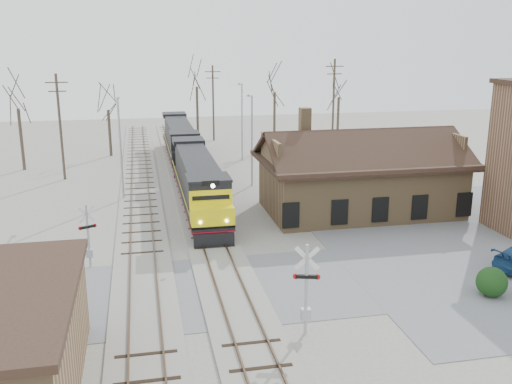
{
  "coord_description": "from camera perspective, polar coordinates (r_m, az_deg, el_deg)",
  "views": [
    {
      "loc": [
        -4.29,
        -27.76,
        12.87
      ],
      "look_at": [
        3.3,
        9.0,
        2.79
      ],
      "focal_mm": 40.0,
      "sensor_mm": 36.0,
      "label": 1
    }
  ],
  "objects": [
    {
      "name": "tree_d",
      "position": [
        70.69,
        1.88,
        10.84
      ],
      "size": [
        4.42,
        4.42,
        10.82
      ],
      "color": "#382D23",
      "rests_on": "ground"
    },
    {
      "name": "utility_pole_b",
      "position": [
        74.73,
        -4.3,
        8.99
      ],
      "size": [
        2.0,
        0.24,
        9.67
      ],
      "color": "#382D23",
      "rests_on": "ground"
    },
    {
      "name": "locomotive_trailing",
      "position": [
        62.83,
        -7.61,
        5.11
      ],
      "size": [
        2.8,
        18.77,
        3.94
      ],
      "color": "black",
      "rests_on": "ground"
    },
    {
      "name": "tree_c",
      "position": [
        74.34,
        -5.97,
        11.31
      ],
      "size": [
        4.67,
        4.67,
        11.43
      ],
      "color": "#382D23",
      "rests_on": "ground"
    },
    {
      "name": "parking_lot",
      "position": [
        40.88,
        22.21,
        -4.45
      ],
      "size": [
        22.0,
        26.0,
        0.03
      ],
      "primitive_type": "cube",
      "color": "slate",
      "rests_on": "ground"
    },
    {
      "name": "ground",
      "position": [
        30.9,
        -2.66,
        -9.6
      ],
      "size": [
        140.0,
        140.0,
        0.0
      ],
      "primitive_type": "plane",
      "color": "#9B968C",
      "rests_on": "ground"
    },
    {
      "name": "track_main",
      "position": [
        44.85,
        -5.69,
        -1.63
      ],
      "size": [
        3.4,
        90.0,
        0.24
      ],
      "color": "#9B968C",
      "rests_on": "ground"
    },
    {
      "name": "tree_a",
      "position": [
        61.68,
        -22.79,
        8.63
      ],
      "size": [
        4.15,
        4.15,
        10.16
      ],
      "color": "#382D23",
      "rests_on": "ground"
    },
    {
      "name": "locomotive_lead",
      "position": [
        44.24,
        -5.76,
        0.98
      ],
      "size": [
        2.8,
        18.77,
        4.16
      ],
      "color": "black",
      "rests_on": "ground"
    },
    {
      "name": "crossbuck_near",
      "position": [
        25.75,
        5.04,
        -10.03
      ],
      "size": [
        1.19,
        0.4,
        4.27
      ],
      "rotation": [
        0.0,
        0.0,
        -0.27
      ],
      "color": "#A5A8AD",
      "rests_on": "ground"
    },
    {
      "name": "utility_pole_a",
      "position": [
        56.17,
        -18.99,
        6.33
      ],
      "size": [
        2.0,
        0.24,
        9.87
      ],
      "color": "#382D23",
      "rests_on": "ground"
    },
    {
      "name": "crossbuck_far",
      "position": [
        34.35,
        -16.42,
        -4.42
      ],
      "size": [
        1.01,
        0.53,
        3.78
      ],
      "rotation": [
        0.0,
        0.0,
        3.58
      ],
      "color": "#A5A8AD",
      "rests_on": "ground"
    },
    {
      "name": "utility_pole_c",
      "position": [
        63.42,
        7.73,
        8.38
      ],
      "size": [
        2.0,
        0.24,
        10.86
      ],
      "color": "#382D23",
      "rests_on": "ground"
    },
    {
      "name": "tree_e",
      "position": [
        68.85,
        8.31,
        10.2
      ],
      "size": [
        4.16,
        4.16,
        10.2
      ],
      "color": "#382D23",
      "rests_on": "ground"
    },
    {
      "name": "hedge_a",
      "position": [
        32.07,
        22.5,
        -8.32
      ],
      "size": [
        1.58,
        1.58,
        1.58
      ],
      "primitive_type": "sphere",
      "color": "black",
      "rests_on": "ground"
    },
    {
      "name": "track_siding",
      "position": [
        44.64,
        -11.44,
        -1.94
      ],
      "size": [
        3.4,
        90.0,
        0.24
      ],
      "color": "#9B968C",
      "rests_on": "ground"
    },
    {
      "name": "streetlight_b",
      "position": [
        51.04,
        -0.44,
        5.71
      ],
      "size": [
        0.25,
        2.04,
        8.14
      ],
      "color": "#A5A8AD",
      "rests_on": "ground"
    },
    {
      "name": "streetlight_c",
      "position": [
        62.07,
        -1.43,
        7.46
      ],
      "size": [
        0.25,
        2.04,
        8.32
      ],
      "color": "#A5A8AD",
      "rests_on": "ground"
    },
    {
      "name": "depot",
      "position": [
        44.23,
        10.29,
        1.1
      ],
      "size": [
        15.2,
        9.31,
        7.9
      ],
      "color": "olive",
      "rests_on": "ground"
    },
    {
      "name": "tree_b",
      "position": [
        66.37,
        -14.61,
        8.67
      ],
      "size": [
        3.48,
        3.48,
        8.53
      ],
      "color": "#382D23",
      "rests_on": "ground"
    },
    {
      "name": "road",
      "position": [
        30.9,
        -2.66,
        -9.57
      ],
      "size": [
        60.0,
        9.0,
        0.03
      ],
      "primitive_type": "cube",
      "color": "slate",
      "rests_on": "ground"
    },
    {
      "name": "streetlight_a",
      "position": [
        47.77,
        -13.42,
        4.82
      ],
      "size": [
        0.25,
        2.04,
        8.41
      ],
      "color": "#A5A8AD",
      "rests_on": "ground"
    }
  ]
}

